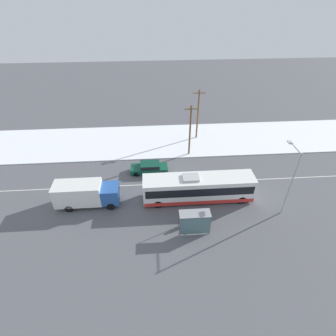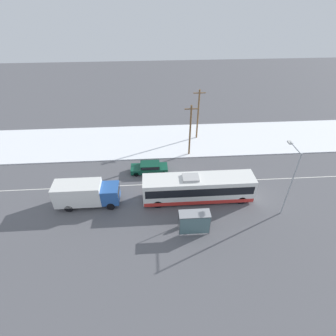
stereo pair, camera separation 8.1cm
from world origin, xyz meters
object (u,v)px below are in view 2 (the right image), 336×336
(box_truck, at_px, (85,193))
(pedestrian_at_stop, at_px, (193,215))
(sedan_car, at_px, (150,167))
(city_bus, at_px, (198,188))
(bus_shelter, at_px, (195,221))
(utility_pole_roadside, at_px, (190,130))
(streetlamp, at_px, (291,175))
(utility_pole_snowlot, at_px, (198,114))

(box_truck, xyz_separation_m, pedestrian_at_stop, (11.49, -3.57, -0.55))
(sedan_car, bearing_deg, city_bus, 134.57)
(bus_shelter, height_order, utility_pole_roadside, utility_pole_roadside)
(sedan_car, bearing_deg, streetlamp, 150.73)
(streetlamp, relative_size, utility_pole_roadside, 1.03)
(city_bus, distance_m, bus_shelter, 5.04)
(pedestrian_at_stop, xyz_separation_m, utility_pole_snowlot, (3.17, 17.74, 3.06))
(box_truck, xyz_separation_m, streetlamp, (21.29, -2.37, 3.26))
(sedan_car, xyz_separation_m, bus_shelter, (4.32, -10.46, 0.92))
(bus_shelter, bearing_deg, streetlamp, 14.16)
(city_bus, relative_size, streetlamp, 1.60)
(utility_pole_snowlot, bearing_deg, pedestrian_at_stop, -100.14)
(sedan_car, xyz_separation_m, utility_pole_roadside, (5.74, 3.88, 3.20))
(box_truck, relative_size, bus_shelter, 2.28)
(pedestrian_at_stop, bearing_deg, bus_shelter, -93.69)
(city_bus, xyz_separation_m, pedestrian_at_stop, (-1.06, -3.62, -0.52))
(bus_shelter, xyz_separation_m, utility_pole_snowlot, (3.26, 19.04, 2.46))
(pedestrian_at_stop, distance_m, bus_shelter, 1.43)
(bus_shelter, bearing_deg, box_truck, 156.92)
(pedestrian_at_stop, distance_m, streetlamp, 10.59)
(sedan_car, height_order, bus_shelter, bus_shelter)
(box_truck, xyz_separation_m, utility_pole_roadside, (12.83, 9.48, 2.32))
(box_truck, relative_size, streetlamp, 0.90)
(utility_pole_roadside, bearing_deg, city_bus, -91.65)
(city_bus, bearing_deg, pedestrian_at_stop, -106.40)
(city_bus, xyz_separation_m, box_truck, (-12.56, -0.05, 0.03))
(box_truck, height_order, bus_shelter, box_truck)
(box_truck, relative_size, pedestrian_at_stop, 3.98)
(city_bus, height_order, utility_pole_roadside, utility_pole_roadside)
(bus_shelter, bearing_deg, city_bus, 76.84)
(streetlamp, relative_size, utility_pole_snowlot, 0.98)
(pedestrian_at_stop, relative_size, bus_shelter, 0.57)
(utility_pole_snowlot, bearing_deg, streetlamp, -68.16)
(streetlamp, distance_m, utility_pole_snowlot, 17.84)
(city_bus, relative_size, utility_pole_snowlot, 1.58)
(utility_pole_roadside, bearing_deg, pedestrian_at_stop, -95.85)
(streetlamp, bearing_deg, pedestrian_at_stop, -173.01)
(bus_shelter, bearing_deg, utility_pole_roadside, 84.34)
(box_truck, relative_size, utility_pole_snowlot, 0.89)
(box_truck, height_order, streetlamp, streetlamp)
(sedan_car, distance_m, pedestrian_at_stop, 10.17)
(sedan_car, distance_m, streetlamp, 16.80)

